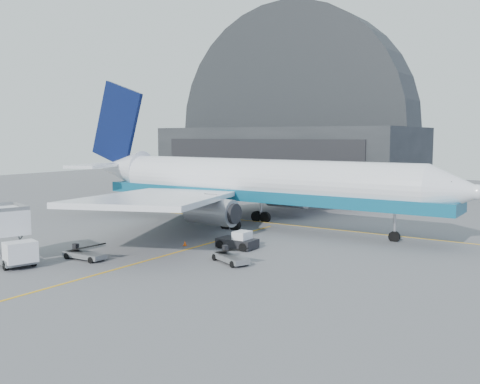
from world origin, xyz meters
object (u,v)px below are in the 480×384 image
Objects in this scene: airliner at (246,182)px; belt_loader_b at (230,257)px; pushback_tug at (238,242)px; belt_loader_a at (84,254)px; catering_truck at (10,236)px.

airliner is 19.10m from belt_loader_b.
belt_loader_b is at bearing -63.10° from pushback_tug.
airliner is 12.08× the size of belt_loader_a.
airliner reaches higher than pushback_tug.
belt_loader_b reaches higher than belt_loader_a.
airliner is at bearing 83.16° from belt_loader_a.
pushback_tug is 5.74m from belt_loader_b.
pushback_tug is 13.69m from belt_loader_a.
belt_loader_b is (10.85, 5.80, 0.01)m from belt_loader_a.
airliner is at bearing 119.72° from pushback_tug.
catering_truck is 19.53m from pushback_tug.
airliner is at bearing 94.01° from catering_truck.
pushback_tug is 0.85× the size of belt_loader_b.
pushback_tug is at bearing -60.33° from airliner.
pushback_tug is (6.35, -11.14, -4.38)m from airliner.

